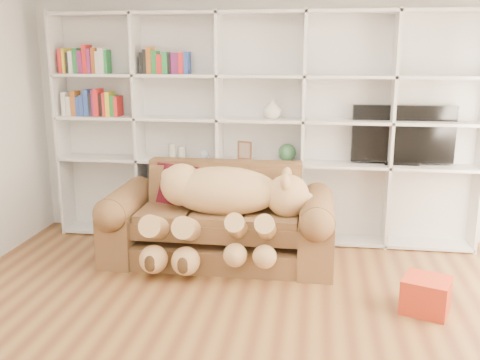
% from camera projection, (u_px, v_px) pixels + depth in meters
% --- Properties ---
extents(floor, '(5.00, 5.00, 0.00)m').
position_uv_depth(floor, '(224.00, 352.00, 3.64)').
color(floor, brown).
rests_on(floor, ground).
extents(wall_back, '(5.00, 0.02, 2.70)m').
position_uv_depth(wall_back, '(263.00, 113.00, 5.73)').
color(wall_back, white).
rests_on(wall_back, floor).
extents(bookshelf, '(4.43, 0.35, 2.40)m').
position_uv_depth(bookshelf, '(239.00, 118.00, 5.64)').
color(bookshelf, silver).
rests_on(bookshelf, floor).
extents(sofa, '(2.18, 0.94, 0.92)m').
position_uv_depth(sofa, '(220.00, 225.00, 5.22)').
color(sofa, brown).
rests_on(sofa, floor).
extents(teddy_bear, '(1.55, 0.87, 0.90)m').
position_uv_depth(teddy_bear, '(223.00, 202.00, 4.97)').
color(teddy_bear, '#DBB86D').
rests_on(teddy_bear, sofa).
extents(throw_pillow, '(0.48, 0.38, 0.45)m').
position_uv_depth(throw_pillow, '(176.00, 186.00, 5.35)').
color(throw_pillow, '#580F1D').
rests_on(throw_pillow, sofa).
extents(gift_box, '(0.44, 0.42, 0.28)m').
position_uv_depth(gift_box, '(426.00, 295.00, 4.18)').
color(gift_box, '#B93118').
rests_on(gift_box, floor).
extents(tv, '(1.02, 0.18, 0.60)m').
position_uv_depth(tv, '(403.00, 135.00, 5.43)').
color(tv, black).
rests_on(tv, bookshelf).
extents(picture_frame, '(0.16, 0.07, 0.20)m').
position_uv_depth(picture_frame, '(245.00, 150.00, 5.65)').
color(picture_frame, brown).
rests_on(picture_frame, bookshelf).
extents(green_vase, '(0.19, 0.19, 0.19)m').
position_uv_depth(green_vase, '(287.00, 153.00, 5.59)').
color(green_vase, '#2E5A35').
rests_on(green_vase, bookshelf).
extents(figurine_tall, '(0.10, 0.10, 0.16)m').
position_uv_depth(figurine_tall, '(172.00, 151.00, 5.77)').
color(figurine_tall, beige).
rests_on(figurine_tall, bookshelf).
extents(figurine_short, '(0.09, 0.09, 0.14)m').
position_uv_depth(figurine_short, '(182.00, 152.00, 5.76)').
color(figurine_short, beige).
rests_on(figurine_short, bookshelf).
extents(snow_globe, '(0.10, 0.10, 0.10)m').
position_uv_depth(snow_globe, '(205.00, 154.00, 5.73)').
color(snow_globe, silver).
rests_on(snow_globe, bookshelf).
extents(shelf_vase, '(0.23, 0.23, 0.20)m').
position_uv_depth(shelf_vase, '(273.00, 109.00, 5.51)').
color(shelf_vase, silver).
rests_on(shelf_vase, bookshelf).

